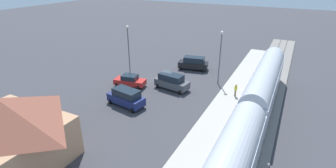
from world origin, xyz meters
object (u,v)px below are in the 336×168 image
at_px(sedan_red, 130,81).
at_px(light_pole_near_platform, 220,52).
at_px(station_building, 5,130).
at_px(pedestrian_on_platform, 236,89).
at_px(light_pole_lot_center, 128,44).
at_px(suv_black, 193,63).
at_px(suv_charcoal, 172,81).
at_px(suv_navy, 126,97).

bearing_deg(sedan_red, light_pole_near_platform, -149.04).
relative_size(station_building, pedestrian_on_platform, 6.02).
bearing_deg(light_pole_lot_center, light_pole_near_platform, -170.81).
xyz_separation_m(suv_black, suv_charcoal, (-0.18, 8.78, 0.00)).
bearing_deg(suv_navy, pedestrian_on_platform, -145.09).
bearing_deg(suv_charcoal, light_pole_near_platform, -138.26).
xyz_separation_m(suv_navy, sedan_red, (2.95, -5.06, -0.27)).
relative_size(suv_black, suv_navy, 1.01).
xyz_separation_m(station_building, light_pole_lot_center, (3.04, -22.42, 1.66)).
height_order(sedan_red, suv_charcoal, suv_charcoal).
height_order(suv_black, suv_charcoal, same).
bearing_deg(suv_black, light_pole_near_platform, 144.16).
bearing_deg(pedestrian_on_platform, station_building, 55.26).
distance_m(sedan_red, light_pole_near_platform, 13.65).
relative_size(pedestrian_on_platform, suv_black, 0.33).
bearing_deg(suv_black, suv_navy, 80.32).
xyz_separation_m(suv_charcoal, light_pole_near_platform, (-5.35, -4.78, 3.82)).
relative_size(pedestrian_on_platform, light_pole_near_platform, 0.22).
relative_size(sedan_red, light_pole_lot_center, 0.61).
height_order(station_building, sedan_red, station_building).
distance_m(light_pole_near_platform, light_pole_lot_center, 14.42).
xyz_separation_m(sedan_red, light_pole_lot_center, (3.06, -4.40, 4.03)).
bearing_deg(light_pole_lot_center, pedestrian_on_platform, 175.68).
height_order(pedestrian_on_platform, sedan_red, pedestrian_on_platform).
xyz_separation_m(suv_black, light_pole_near_platform, (-5.54, 4.00, 3.82)).
relative_size(suv_black, light_pole_lot_center, 0.66).
relative_size(station_building, suv_navy, 2.00).
height_order(suv_charcoal, light_pole_near_platform, light_pole_near_platform).
distance_m(suv_black, suv_charcoal, 8.78).
height_order(station_building, pedestrian_on_platform, station_building).
xyz_separation_m(station_building, suv_charcoal, (-5.85, -19.95, -2.09)).
relative_size(suv_navy, light_pole_near_platform, 0.65).
bearing_deg(suv_charcoal, pedestrian_on_platform, -172.59).
bearing_deg(suv_navy, sedan_red, -59.81).
bearing_deg(suv_navy, light_pole_lot_center, -57.59).
height_order(suv_charcoal, light_pole_lot_center, light_pole_lot_center).
bearing_deg(pedestrian_on_platform, suv_black, -40.44).
distance_m(suv_black, sedan_red, 12.10).
height_order(station_building, suv_black, station_building).
height_order(pedestrian_on_platform, suv_charcoal, suv_charcoal).
bearing_deg(pedestrian_on_platform, light_pole_near_platform, -46.74).
distance_m(sedan_red, suv_charcoal, 6.14).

